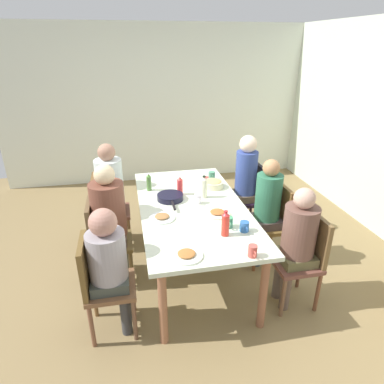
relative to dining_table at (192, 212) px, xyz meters
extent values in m
plane|color=olive|center=(0.00, 0.00, -0.70)|extent=(6.67, 6.67, 0.00)
cube|color=silver|center=(-2.84, 0.00, 0.60)|extent=(0.12, 5.24, 2.60)
cube|color=beige|center=(0.00, 0.00, 0.06)|extent=(2.04, 1.05, 0.04)
cylinder|color=#8B5F3B|center=(-0.92, -0.42, -0.33)|extent=(0.07, 0.07, 0.74)
cylinder|color=#965F41|center=(0.92, -0.42, -0.33)|extent=(0.07, 0.07, 0.74)
cylinder|color=olive|center=(-0.92, 0.42, -0.33)|extent=(0.07, 0.07, 0.74)
cylinder|color=#8F583D|center=(0.92, 0.42, -0.33)|extent=(0.07, 0.07, 0.74)
cube|color=brown|center=(0.68, -0.82, -0.26)|extent=(0.40, 0.40, 0.04)
cylinder|color=brown|center=(0.51, -0.99, -0.49)|extent=(0.04, 0.04, 0.43)
cylinder|color=brown|center=(0.85, -0.99, -0.49)|extent=(0.04, 0.04, 0.43)
cylinder|color=brown|center=(0.51, -0.65, -0.49)|extent=(0.04, 0.04, 0.43)
cylinder|color=brown|center=(0.85, -0.65, -0.49)|extent=(0.04, 0.04, 0.43)
cube|color=brown|center=(0.68, -1.00, -0.03)|extent=(0.38, 0.04, 0.45)
cylinder|color=#363F3A|center=(0.60, -0.72, -0.48)|extent=(0.09, 0.09, 0.45)
cylinder|color=#363739|center=(0.76, -0.72, -0.48)|extent=(0.09, 0.09, 0.45)
cube|color=#3D423A|center=(0.68, -0.82, -0.20)|extent=(0.30, 0.30, 0.10)
cylinder|color=#9B959C|center=(0.68, -0.82, 0.05)|extent=(0.31, 0.31, 0.40)
sphere|color=#AB7665|center=(0.68, -0.82, 0.35)|extent=(0.22, 0.22, 0.22)
cube|color=brown|center=(0.68, 0.82, -0.26)|extent=(0.40, 0.40, 0.04)
cylinder|color=brown|center=(0.85, 0.99, -0.49)|extent=(0.04, 0.04, 0.43)
cylinder|color=brown|center=(0.51, 0.99, -0.49)|extent=(0.04, 0.04, 0.43)
cylinder|color=brown|center=(0.85, 0.65, -0.49)|extent=(0.04, 0.04, 0.43)
cylinder|color=brown|center=(0.51, 0.65, -0.49)|extent=(0.04, 0.04, 0.43)
cube|color=brown|center=(0.68, 1.00, -0.03)|extent=(0.38, 0.04, 0.45)
cylinder|color=brown|center=(0.76, 0.72, -0.48)|extent=(0.09, 0.09, 0.45)
cylinder|color=brown|center=(0.60, 0.72, -0.48)|extent=(0.09, 0.09, 0.45)
cube|color=brown|center=(0.68, 0.82, -0.20)|extent=(0.30, 0.30, 0.10)
cylinder|color=brown|center=(0.68, 0.82, 0.08)|extent=(0.30, 0.30, 0.46)
sphere|color=tan|center=(0.68, 0.82, 0.39)|extent=(0.18, 0.18, 0.18)
cube|color=black|center=(-0.68, 0.82, -0.26)|extent=(0.40, 0.40, 0.04)
cylinder|color=black|center=(-0.51, 0.99, -0.49)|extent=(0.04, 0.04, 0.43)
cylinder|color=black|center=(-0.85, 0.99, -0.49)|extent=(0.04, 0.04, 0.43)
cylinder|color=black|center=(-0.51, 0.65, -0.49)|extent=(0.04, 0.04, 0.43)
cylinder|color=black|center=(-0.85, 0.65, -0.49)|extent=(0.04, 0.04, 0.43)
cube|color=black|center=(-0.68, 1.00, -0.03)|extent=(0.38, 0.04, 0.45)
cylinder|color=#525140|center=(-0.60, 0.72, -0.48)|extent=(0.09, 0.09, 0.45)
cylinder|color=#555440|center=(-0.76, 0.72, -0.48)|extent=(0.09, 0.09, 0.45)
cube|color=brown|center=(-0.68, 0.82, -0.20)|extent=(0.30, 0.30, 0.10)
cylinder|color=#344892|center=(-0.68, 0.82, 0.12)|extent=(0.26, 0.26, 0.54)
sphere|color=beige|center=(-0.68, 0.82, 0.48)|extent=(0.21, 0.21, 0.21)
cube|color=brown|center=(0.00, -0.82, -0.26)|extent=(0.40, 0.40, 0.04)
cylinder|color=brown|center=(-0.17, -0.99, -0.49)|extent=(0.04, 0.04, 0.43)
cylinder|color=brown|center=(0.17, -0.99, -0.49)|extent=(0.04, 0.04, 0.43)
cylinder|color=brown|center=(-0.17, -0.65, -0.49)|extent=(0.04, 0.04, 0.43)
cylinder|color=brown|center=(0.17, -0.65, -0.49)|extent=(0.04, 0.04, 0.43)
cube|color=brown|center=(0.00, -1.00, -0.03)|extent=(0.38, 0.04, 0.45)
cylinder|color=#534A43|center=(-0.08, -0.72, -0.48)|extent=(0.09, 0.09, 0.45)
cylinder|color=#525446|center=(0.08, -0.72, -0.48)|extent=(0.09, 0.09, 0.45)
cube|color=brown|center=(0.00, -0.82, -0.20)|extent=(0.30, 0.30, 0.10)
cylinder|color=brown|center=(0.00, -0.82, 0.12)|extent=(0.33, 0.33, 0.54)
sphere|color=beige|center=(0.00, -0.82, 0.48)|extent=(0.19, 0.19, 0.19)
cube|color=brown|center=(-0.68, -0.82, -0.26)|extent=(0.40, 0.40, 0.04)
cylinder|color=brown|center=(-0.85, -0.99, -0.49)|extent=(0.04, 0.04, 0.43)
cylinder|color=brown|center=(-0.51, -0.99, -0.49)|extent=(0.04, 0.04, 0.43)
cylinder|color=brown|center=(-0.85, -0.65, -0.49)|extent=(0.04, 0.04, 0.43)
cylinder|color=brown|center=(-0.51, -0.65, -0.49)|extent=(0.04, 0.04, 0.43)
cube|color=brown|center=(-0.68, -1.00, -0.03)|extent=(0.38, 0.04, 0.45)
cylinder|color=#423B4B|center=(-0.76, -0.72, -0.48)|extent=(0.09, 0.09, 0.45)
cylinder|color=#36393F|center=(-0.60, -0.72, -0.48)|extent=(0.09, 0.09, 0.45)
cube|color=#40484A|center=(-0.68, -0.82, -0.20)|extent=(0.30, 0.30, 0.10)
cylinder|color=silver|center=(-0.68, -0.82, 0.12)|extent=(0.31, 0.31, 0.55)
sphere|color=#A0725A|center=(-0.68, -0.82, 0.48)|extent=(0.19, 0.19, 0.19)
cube|color=brown|center=(0.00, 0.82, -0.26)|extent=(0.40, 0.40, 0.04)
cylinder|color=brown|center=(0.17, 0.99, -0.49)|extent=(0.04, 0.04, 0.43)
cylinder|color=brown|center=(-0.17, 0.99, -0.49)|extent=(0.04, 0.04, 0.43)
cylinder|color=brown|center=(0.17, 0.65, -0.49)|extent=(0.04, 0.04, 0.43)
cylinder|color=brown|center=(-0.17, 0.65, -0.49)|extent=(0.04, 0.04, 0.43)
cube|color=brown|center=(0.00, 1.00, -0.03)|extent=(0.38, 0.04, 0.45)
cylinder|color=#37414B|center=(0.08, 0.72, -0.48)|extent=(0.09, 0.09, 0.45)
cylinder|color=#413F40|center=(-0.08, 0.72, -0.48)|extent=(0.09, 0.09, 0.45)
cube|color=#453A39|center=(0.00, 0.82, -0.20)|extent=(0.30, 0.30, 0.10)
cylinder|color=#2D6B4E|center=(0.00, 0.82, 0.10)|extent=(0.27, 0.27, 0.50)
sphere|color=#AF7D51|center=(0.00, 0.82, 0.42)|extent=(0.18, 0.18, 0.18)
cylinder|color=white|center=(0.21, -0.33, 0.08)|extent=(0.25, 0.25, 0.01)
ellipsoid|color=#9C6C3D|center=(0.21, -0.33, 0.10)|extent=(0.13, 0.13, 0.02)
cylinder|color=white|center=(0.85, -0.22, 0.08)|extent=(0.25, 0.25, 0.01)
ellipsoid|color=#A86832|center=(0.85, -0.22, 0.10)|extent=(0.14, 0.14, 0.02)
cylinder|color=beige|center=(0.23, 0.20, 0.08)|extent=(0.25, 0.25, 0.01)
ellipsoid|color=#AF622E|center=(0.23, 0.20, 0.10)|extent=(0.14, 0.14, 0.02)
cylinder|color=beige|center=(-0.41, 0.33, 0.11)|extent=(0.23, 0.23, 0.07)
ellipsoid|color=tan|center=(-0.41, 0.33, 0.15)|extent=(0.18, 0.18, 0.04)
cylinder|color=black|center=(-0.18, -0.20, 0.11)|extent=(0.27, 0.27, 0.06)
cylinder|color=black|center=(0.04, -0.20, 0.12)|extent=(0.18, 0.02, 0.02)
cylinder|color=#3F9160|center=(0.49, 0.23, 0.13)|extent=(0.08, 0.08, 0.10)
torus|color=#4C8562|center=(0.54, 0.23, 0.13)|extent=(0.05, 0.01, 0.05)
cylinder|color=#2B5DA1|center=(0.58, 0.35, 0.12)|extent=(0.08, 0.08, 0.09)
torus|color=#2D5EA6|center=(0.63, 0.35, 0.12)|extent=(0.05, 0.01, 0.05)
cylinder|color=white|center=(-0.04, 0.07, 0.13)|extent=(0.07, 0.07, 0.10)
torus|color=white|center=(0.01, 0.07, 0.13)|extent=(0.05, 0.01, 0.05)
cylinder|color=#4A8A6A|center=(-0.65, 0.38, 0.12)|extent=(0.08, 0.08, 0.09)
torus|color=#48855C|center=(-0.60, 0.38, 0.12)|extent=(0.05, 0.01, 0.05)
cylinder|color=#C45047|center=(0.95, 0.28, 0.12)|extent=(0.07, 0.07, 0.10)
torus|color=#CA5243|center=(1.00, 0.28, 0.12)|extent=(0.05, 0.01, 0.05)
cylinder|color=#C34641|center=(-0.56, 0.28, 0.11)|extent=(0.07, 0.07, 0.07)
torus|color=#CC433F|center=(-0.51, 0.28, 0.11)|extent=(0.05, 0.01, 0.05)
cylinder|color=red|center=(0.61, 0.16, 0.17)|extent=(0.07, 0.07, 0.19)
cone|color=red|center=(0.61, 0.16, 0.28)|extent=(0.06, 0.06, 0.03)
cylinder|color=red|center=(0.61, 0.16, 0.30)|extent=(0.03, 0.03, 0.01)
cylinder|color=#E5E6C3|center=(-0.17, 0.16, 0.18)|extent=(0.07, 0.07, 0.20)
cone|color=silver|center=(-0.17, 0.16, 0.30)|extent=(0.06, 0.06, 0.03)
cylinder|color=black|center=(-0.17, 0.16, 0.32)|extent=(0.03, 0.03, 0.01)
cylinder|color=#4E773B|center=(-0.47, -0.39, 0.16)|extent=(0.05, 0.05, 0.16)
cone|color=#457E2F|center=(-0.47, -0.39, 0.26)|extent=(0.05, 0.05, 0.03)
cylinder|color=white|center=(-0.47, -0.39, 0.28)|extent=(0.03, 0.03, 0.01)
cylinder|color=red|center=(-0.29, -0.07, 0.16)|extent=(0.06, 0.06, 0.17)
cone|color=#D23C36|center=(-0.29, -0.07, 0.26)|extent=(0.05, 0.05, 0.03)
cylinder|color=white|center=(-0.29, -0.07, 0.28)|extent=(0.03, 0.03, 0.01)
camera|label=1|loc=(2.95, -0.61, 1.58)|focal=31.06mm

